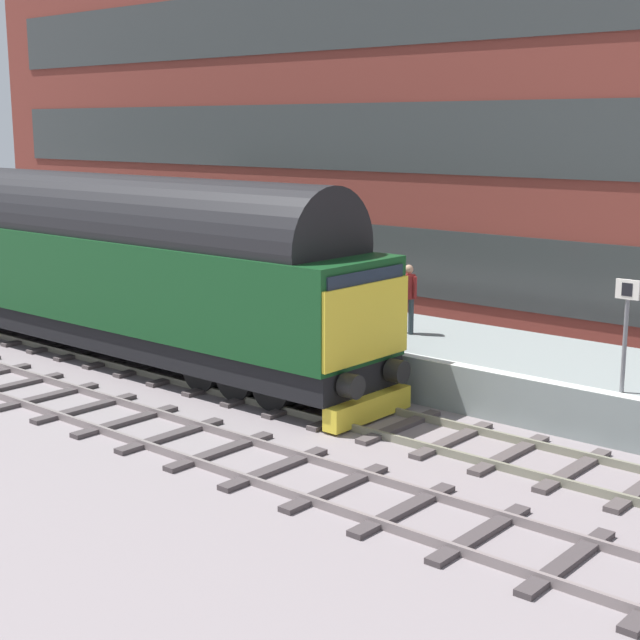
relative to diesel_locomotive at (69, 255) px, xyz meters
name	(u,v)px	position (x,y,z in m)	size (l,w,h in m)	color
ground_plane	(265,395)	(0.00, -7.13, -2.49)	(140.00, 140.00, 0.00)	gray
track_main	(265,393)	(0.00, -7.13, -2.44)	(2.50, 60.00, 0.15)	gray
track_adjacent_west	(148,428)	(-3.28, -7.13, -2.44)	(2.50, 60.00, 0.15)	gray
station_platform	(365,345)	(3.60, -7.13, -1.99)	(4.00, 44.00, 1.01)	gray
station_building	(432,22)	(10.04, -4.52, 6.38)	(4.15, 39.61, 17.74)	brown
diesel_locomotive	(69,255)	(0.00, 0.00, 0.00)	(2.74, 20.34, 4.68)	black
platform_number_sign	(626,319)	(1.93, -14.43, -0.09)	(0.10, 0.44, 2.11)	slate
waiting_passenger	(408,292)	(3.50, -8.47, -0.50)	(0.38, 0.51, 1.64)	#2E373D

